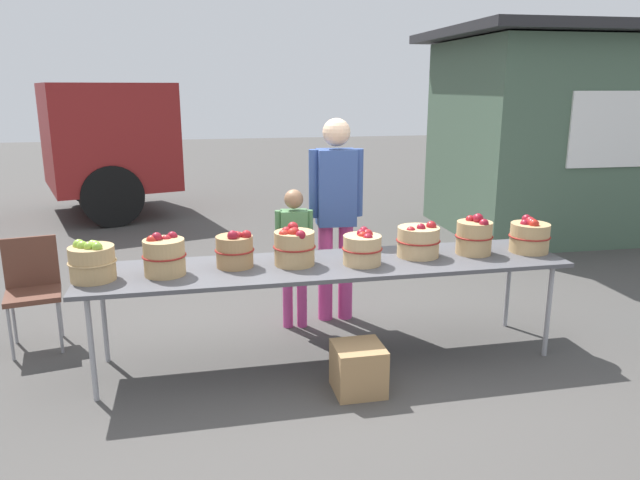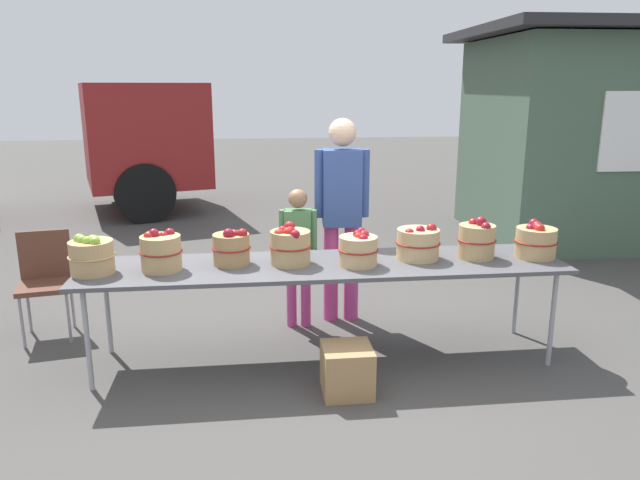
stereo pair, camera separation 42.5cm
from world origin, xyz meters
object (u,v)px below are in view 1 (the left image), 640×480
at_px(market_table, 329,267).
at_px(apple_basket_red_0, 164,256).
at_px(produce_crate, 358,368).
at_px(vendor_adult, 336,204).
at_px(child_customer, 294,248).
at_px(apple_basket_red_2, 294,246).
at_px(apple_basket_red_3, 363,248).
at_px(folding_chair, 32,284).
at_px(apple_basket_red_4, 418,241).
at_px(apple_basket_red_1, 235,249).
at_px(apple_basket_green_0, 92,261).
at_px(apple_basket_red_6, 530,236).
at_px(apple_basket_red_5, 474,236).

relative_size(market_table, apple_basket_red_0, 11.72).
bearing_deg(market_table, produce_crate, -81.10).
relative_size(apple_basket_red_0, vendor_adult, 0.17).
bearing_deg(market_table, child_customer, 101.91).
bearing_deg(apple_basket_red_2, produce_crate, -59.05).
bearing_deg(apple_basket_red_3, child_customer, 117.09).
height_order(market_table, apple_basket_red_2, apple_basket_red_2).
bearing_deg(vendor_adult, folding_chair, 4.62).
xyz_separation_m(apple_basket_red_2, vendor_adult, (0.49, 0.76, 0.14)).
bearing_deg(folding_chair, apple_basket_red_3, -28.61).
bearing_deg(market_table, folding_chair, 161.73).
relative_size(apple_basket_red_3, folding_chair, 0.34).
distance_m(apple_basket_red_4, produce_crate, 1.11).
bearing_deg(vendor_adult, apple_basket_red_2, 60.50).
bearing_deg(vendor_adult, apple_basket_red_1, 41.75).
bearing_deg(apple_basket_red_0, apple_basket_green_0, -177.38).
height_order(apple_basket_red_3, apple_basket_red_6, apple_basket_red_6).
distance_m(child_customer, folding_chair, 2.07).
relative_size(apple_basket_red_6, folding_chair, 0.37).
bearing_deg(vendor_adult, apple_basket_red_5, 143.47).
xyz_separation_m(apple_basket_red_5, folding_chair, (-3.35, 0.70, -0.38)).
distance_m(apple_basket_red_1, apple_basket_red_5, 1.82).
distance_m(apple_basket_red_2, child_customer, 0.68).
distance_m(apple_basket_green_0, apple_basket_red_1, 0.95).
xyz_separation_m(vendor_adult, produce_crate, (-0.16, -1.32, -0.87)).
relative_size(apple_basket_red_3, child_customer, 0.25).
height_order(apple_basket_red_4, produce_crate, apple_basket_red_4).
distance_m(apple_basket_red_2, apple_basket_red_3, 0.49).
bearing_deg(apple_basket_red_2, market_table, -4.61).
bearing_deg(apple_basket_red_1, apple_basket_red_5, -1.12).
xyz_separation_m(apple_basket_red_3, child_customer, (-0.38, 0.73, -0.17)).
relative_size(apple_basket_red_4, folding_chair, 0.39).
relative_size(apple_basket_green_0, apple_basket_red_1, 1.12).
xyz_separation_m(market_table, apple_basket_red_3, (0.24, -0.07, 0.15)).
xyz_separation_m(apple_basket_red_2, apple_basket_red_4, (0.96, 0.03, -0.02)).
bearing_deg(folding_chair, apple_basket_red_5, -22.39).
bearing_deg(apple_basket_red_0, produce_crate, -22.29).
distance_m(apple_basket_red_1, child_customer, 0.82).
bearing_deg(apple_basket_red_0, apple_basket_red_3, -1.59).
relative_size(apple_basket_green_0, child_customer, 0.26).
bearing_deg(apple_basket_red_6, apple_basket_red_1, 178.16).
bearing_deg(folding_chair, apple_basket_red_0, -46.39).
height_order(vendor_adult, produce_crate, vendor_adult).
distance_m(apple_basket_green_0, apple_basket_red_3, 1.85).
bearing_deg(produce_crate, apple_basket_red_2, 120.95).
xyz_separation_m(apple_basket_red_1, produce_crate, (0.75, -0.60, -0.71)).
distance_m(market_table, apple_basket_red_4, 0.72).
bearing_deg(produce_crate, folding_chair, 151.05).
bearing_deg(apple_basket_green_0, apple_basket_red_6, 0.66).
height_order(apple_basket_red_4, apple_basket_red_5, apple_basket_red_5).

